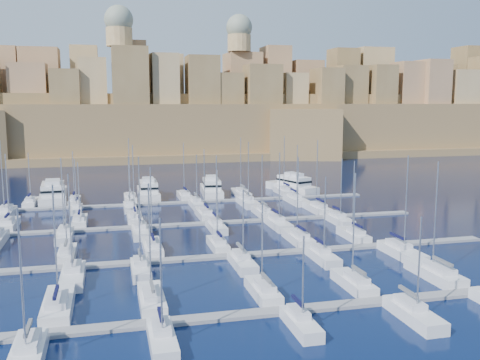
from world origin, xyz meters
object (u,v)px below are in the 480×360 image
object	(u,v)px
motor_yacht_b	(148,191)
motor_yacht_c	(211,188)
motor_yacht_d	(293,185)
motor_yacht_a	(53,193)
sailboat_2	(152,299)
sailboat_4	(354,283)

from	to	relation	value
motor_yacht_b	motor_yacht_c	world-z (taller)	same
motor_yacht_b	motor_yacht_d	distance (m)	36.72
motor_yacht_a	motor_yacht_c	world-z (taller)	same
sailboat_2	motor_yacht_d	xyz separation A→B (m)	(41.51, 69.74, 0.98)
sailboat_4	motor_yacht_c	bearing A→B (deg)	93.80
motor_yacht_a	sailboat_4	bearing A→B (deg)	-59.67
motor_yacht_a	motor_yacht_b	world-z (taller)	same
motor_yacht_b	motor_yacht_c	distance (m)	15.41
motor_yacht_c	sailboat_4	bearing A→B (deg)	-86.20
sailboat_4	motor_yacht_d	size ratio (longest dim) A/B	0.88
motor_yacht_a	motor_yacht_b	xyz separation A→B (m)	(21.89, -1.85, 0.00)
sailboat_2	motor_yacht_c	xyz separation A→B (m)	(20.21, 69.30, 0.98)
motor_yacht_a	motor_yacht_d	world-z (taller)	same
sailboat_2	sailboat_4	distance (m)	24.84
sailboat_4	motor_yacht_a	xyz separation A→B (m)	(-41.93, 71.68, 0.98)
motor_yacht_a	motor_yacht_d	size ratio (longest dim) A/B	1.18
motor_yacht_b	motor_yacht_d	world-z (taller)	same
motor_yacht_b	motor_yacht_c	bearing A→B (deg)	-0.81
sailboat_2	motor_yacht_b	bearing A→B (deg)	86.05
sailboat_4	motor_yacht_a	world-z (taller)	sailboat_4
sailboat_2	sailboat_4	size ratio (longest dim) A/B	0.97
sailboat_2	motor_yacht_c	world-z (taller)	sailboat_2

